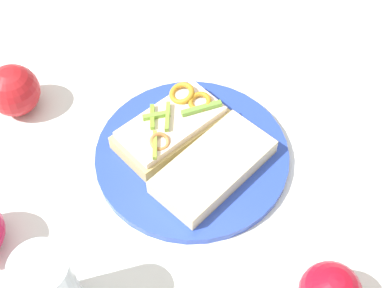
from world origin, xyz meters
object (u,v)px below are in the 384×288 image
object	(u,v)px
sandwich	(172,126)
apple_0	(14,90)
bread_slice_side	(214,167)
plate	(192,155)

from	to	relation	value
sandwich	apple_0	xyz separation A→B (m)	(0.22, 0.09, 0.01)
bread_slice_side	plate	bearing A→B (deg)	85.84
plate	apple_0	world-z (taller)	apple_0
bread_slice_side	apple_0	size ratio (longest dim) A/B	2.21
plate	bread_slice_side	xyz separation A→B (m)	(-0.04, 0.01, 0.02)
sandwich	bread_slice_side	world-z (taller)	sandwich
bread_slice_side	sandwich	bearing A→B (deg)	84.77
apple_0	sandwich	bearing A→B (deg)	-157.84
plate	sandwich	world-z (taller)	sandwich
plate	sandwich	bearing A→B (deg)	-13.36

